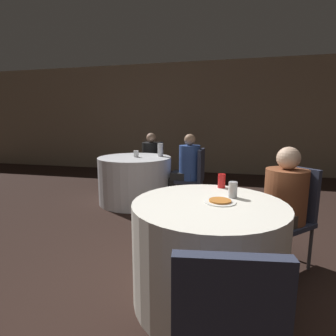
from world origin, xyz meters
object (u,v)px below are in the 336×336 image
at_px(table_near, 208,251).
at_px(person_floral_shirt, 280,208).
at_px(chair_far_north, 153,161).
at_px(chair_far_east, 196,173).
at_px(soda_can_red, 222,181).
at_px(bottle_far, 160,150).
at_px(table_far, 135,180).
at_px(chair_near_northeast, 291,208).
at_px(soda_can_silver, 233,190).
at_px(person_black_shirt, 150,161).
at_px(pizza_plate_near, 220,201).
at_px(person_blue_shirt, 185,171).

bearing_deg(table_near, person_floral_shirt, 44.24).
relative_size(chair_far_north, chair_far_east, 1.00).
bearing_deg(soda_can_red, bottle_far, 119.38).
distance_m(table_far, chair_near_northeast, 2.56).
xyz_separation_m(chair_near_northeast, soda_can_silver, (-0.53, -0.50, 0.27)).
distance_m(table_near, soda_can_silver, 0.50).
height_order(chair_far_east, person_black_shirt, person_black_shirt).
distance_m(table_near, chair_near_northeast, 0.98).
bearing_deg(pizza_plate_near, person_blue_shirt, 106.40).
distance_m(person_black_shirt, soda_can_red, 2.95).
bearing_deg(chair_near_northeast, pizza_plate_near, 92.05).
bearing_deg(soda_can_red, soda_can_silver, -71.92).
xyz_separation_m(table_far, soda_can_red, (1.45, -1.71, 0.44)).
relative_size(chair_far_north, person_black_shirt, 0.83).
height_order(person_floral_shirt, bottle_far, person_floral_shirt).
relative_size(chair_far_north, person_floral_shirt, 0.82).
distance_m(person_floral_shirt, person_blue_shirt, 1.92).
relative_size(table_near, chair_near_northeast, 1.21).
xyz_separation_m(table_near, chair_near_northeast, (0.69, 0.68, 0.16)).
bearing_deg(chair_far_north, person_floral_shirt, 127.13).
xyz_separation_m(table_near, soda_can_red, (0.07, 0.46, 0.44)).
bearing_deg(person_blue_shirt, soda_can_red, -156.96).
height_order(person_blue_shirt, soda_can_red, person_blue_shirt).
bearing_deg(person_blue_shirt, chair_far_east, -90.00).
bearing_deg(soda_can_silver, chair_far_north, 117.15).
height_order(soda_can_silver, soda_can_red, same).
distance_m(pizza_plate_near, bottle_far, 2.56).
bearing_deg(person_black_shirt, chair_far_north, -90.00).
xyz_separation_m(table_far, chair_far_east, (1.01, -0.05, 0.16)).
relative_size(pizza_plate_near, soda_can_silver, 1.87).
distance_m(person_blue_shirt, soda_can_silver, 2.09).
distance_m(soda_can_red, bottle_far, 2.17).
bearing_deg(person_blue_shirt, chair_far_north, 41.34).
relative_size(pizza_plate_near, bottle_far, 1.07).
height_order(table_far, person_blue_shirt, person_blue_shirt).
bearing_deg(soda_can_silver, chair_near_northeast, 43.53).
distance_m(table_near, person_floral_shirt, 0.83).
bearing_deg(person_black_shirt, chair_near_northeast, 131.86).
height_order(chair_far_east, person_blue_shirt, person_blue_shirt).
bearing_deg(table_far, table_near, -57.45).
bearing_deg(bottle_far, soda_can_red, -60.62).
distance_m(chair_far_north, person_black_shirt, 0.16).
distance_m(table_near, bottle_far, 2.60).
relative_size(pizza_plate_near, soda_can_red, 1.87).
distance_m(chair_far_east, person_black_shirt, 1.35).
relative_size(table_far, chair_near_northeast, 1.30).
bearing_deg(pizza_plate_near, chair_far_north, 114.77).
height_order(table_near, soda_can_silver, soda_can_silver).
distance_m(table_far, person_blue_shirt, 0.86).
distance_m(person_floral_shirt, soda_can_silver, 0.62).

